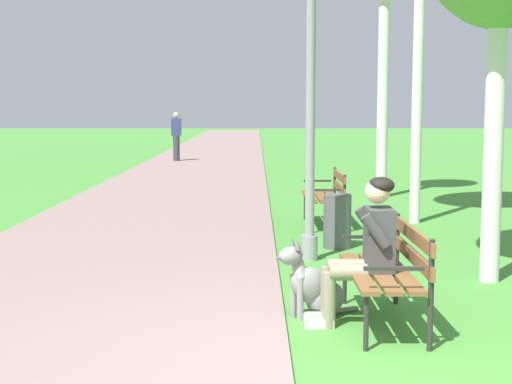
{
  "coord_description": "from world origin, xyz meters",
  "views": [
    {
      "loc": [
        -0.59,
        -4.89,
        1.82
      ],
      "look_at": [
        -0.59,
        3.33,
        0.9
      ],
      "focal_mm": 53.24,
      "sensor_mm": 36.0,
      "label": 1
    }
  ],
  "objects": [
    {
      "name": "litter_bin",
      "position": [
        0.47,
        4.83,
        0.35
      ],
      "size": [
        0.36,
        0.36,
        0.7
      ],
      "primitive_type": "cylinder",
      "color": "#515156",
      "rests_on": "ground"
    },
    {
      "name": "person_seated_on_near_bench",
      "position": [
        0.33,
        1.34,
        0.68
      ],
      "size": [
        0.74,
        0.49,
        1.25
      ],
      "color": "gray",
      "rests_on": "ground"
    },
    {
      "name": "paved_path",
      "position": [
        -2.28,
        24.0,
        0.02
      ],
      "size": [
        3.89,
        60.0,
        0.04
      ],
      "primitive_type": "cube",
      "color": "gray",
      "rests_on": "ground"
    },
    {
      "name": "pedestrian_distant",
      "position": [
        -3.23,
        20.28,
        0.84
      ],
      "size": [
        0.32,
        0.22,
        1.65
      ],
      "color": "#383842",
      "rests_on": "ground"
    },
    {
      "name": "lamp_post_near",
      "position": [
        0.05,
        4.04,
        2.1
      ],
      "size": [
        0.24,
        0.24,
        4.05
      ],
      "color": "gray",
      "rests_on": "ground"
    },
    {
      "name": "park_bench_near",
      "position": [
        0.54,
        1.33,
        0.51
      ],
      "size": [
        0.55,
        1.5,
        0.85
      ],
      "color": "brown",
      "rests_on": "ground"
    },
    {
      "name": "dog_grey",
      "position": [
        -0.08,
        1.58,
        0.26
      ],
      "size": [
        0.78,
        0.48,
        0.71
      ],
      "color": "gray",
      "rests_on": "ground"
    },
    {
      "name": "park_bench_mid",
      "position": [
        0.51,
        6.67,
        0.51
      ],
      "size": [
        0.55,
        1.5,
        0.85
      ],
      "color": "brown",
      "rests_on": "ground"
    },
    {
      "name": "ground_plane",
      "position": [
        0.0,
        0.0,
        0.0
      ],
      "size": [
        120.0,
        120.0,
        0.0
      ],
      "primitive_type": "plane",
      "color": "#478E38"
    }
  ]
}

